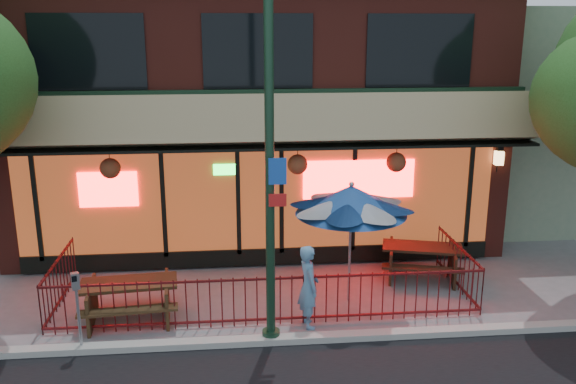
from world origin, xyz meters
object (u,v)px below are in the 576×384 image
object	(u,v)px
street_light	(270,172)
picnic_table_right	(422,257)
patio_umbrella	(351,200)
parking_meter_near	(77,299)
picnic_table_left	(129,295)
pedestrian	(308,286)

from	to	relation	value
street_light	picnic_table_right	distance (m)	5.15
picnic_table_right	patio_umbrella	bearing A→B (deg)	-151.08
parking_meter_near	street_light	bearing A→B (deg)	0.65
picnic_table_left	pedestrian	world-z (taller)	pedestrian
picnic_table_right	pedestrian	world-z (taller)	pedestrian
picnic_table_right	pedestrian	size ratio (longest dim) A/B	1.27
picnic_table_left	patio_umbrella	size ratio (longest dim) A/B	0.76
street_light	pedestrian	size ratio (longest dim) A/B	4.32
picnic_table_left	picnic_table_right	size ratio (longest dim) A/B	0.94
street_light	patio_umbrella	xyz separation A→B (m)	(1.72, 1.52, -0.97)
picnic_table_right	picnic_table_left	bearing A→B (deg)	-166.97
street_light	picnic_table_left	xyz separation A→B (m)	(-2.67, 1.10, -2.64)
pedestrian	parking_meter_near	xyz separation A→B (m)	(-4.10, -0.54, 0.19)
patio_umbrella	pedestrian	xyz separation A→B (m)	(-0.98, -1.01, -1.37)
picnic_table_right	parking_meter_near	distance (m)	7.44
pedestrian	parking_meter_near	distance (m)	4.14
patio_umbrella	parking_meter_near	xyz separation A→B (m)	(-5.08, -1.56, -1.19)
street_light	picnic_table_right	xyz separation A→B (m)	(3.60, 2.55, -2.65)
street_light	parking_meter_near	xyz separation A→B (m)	(-3.35, -0.04, -2.15)
street_light	parking_meter_near	distance (m)	3.98
patio_umbrella	pedestrian	bearing A→B (deg)	-134.00
street_light	parking_meter_near	size ratio (longest dim) A/B	4.75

